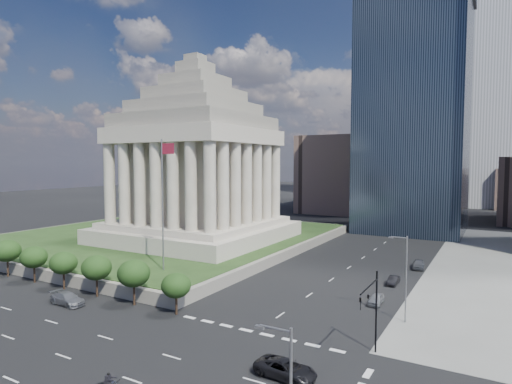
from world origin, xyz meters
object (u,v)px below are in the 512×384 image
Objects in this scene: street_lamp_north at (405,274)px; suv_grey at (67,299)px; pickup_truck at (286,369)px; parked_sedan_far at (419,264)px; war_memorial at (196,148)px; parked_sedan_mid at (393,280)px; motorcycle_trail at (107,383)px; parked_sedan_near at (376,299)px; traffic_signal_ne at (372,305)px; flagpole at (163,197)px.

street_lamp_north is 42.07m from suv_grey.
pickup_truck is 1.22× the size of parked_sedan_far.
war_memorial is 48.41m from parked_sedan_mid.
pickup_truck is 14.54m from motorcycle_trail.
pickup_truck is at bearing -95.94° from parked_sedan_near.
parked_sedan_near is (1.94, 22.97, -0.11)m from pickup_truck.
motorcycle_trail is (-17.51, -27.42, -4.81)m from street_lamp_north.
parked_sedan_mid is 12.17m from parked_sedan_far.
suv_grey is at bearing -77.59° from war_memorial.
war_memorial is 60.00m from traffic_signal_ne.
war_memorial is at bearing 143.58° from traffic_signal_ne.
war_memorial is 17.00× the size of motorcycle_trail.
street_lamp_north is 2.59× the size of parked_sedan_near.
motorcycle_trail is at bearing 133.99° from pickup_truck.
parked_sedan_far is at bearing 82.91° from parked_sedan_mid.
flagpole reaches higher than motorcycle_trail.
motorcycle_trail reaches higher than parked_sedan_mid.
street_lamp_north is at bearing 40.19° from motorcycle_trail.
flagpole is 35.82m from pickup_truck.
suv_grey is 45.96m from parked_sedan_mid.
parked_sedan_near is 0.85× the size of parked_sedan_far.
parked_sedan_mid is (-4.33, 15.07, -5.04)m from street_lamp_north.
flagpole is 36.94m from parked_sedan_mid.
suv_grey is 55.75m from parked_sedan_far.
parked_sedan_near is (-4.33, 4.77, -5.01)m from street_lamp_north.
traffic_signal_ne is at bearing -36.42° from war_memorial.
parked_sedan_near is at bearing -0.21° from pickup_truck.
parked_sedan_mid is at bearing -104.06° from parked_sedan_far.
parked_sedan_far is (32.55, 28.11, -12.34)m from flagpole.
war_memorial is at bearing 116.89° from flagpole.
war_memorial reaches higher than parked_sedan_mid.
suv_grey is (-38.93, -15.19, -4.88)m from street_lamp_north.
flagpole is 3.71× the size of suv_grey.
traffic_signal_ne is (46.50, -34.30, -16.15)m from war_memorial.
street_lamp_north is (35.16, 1.00, -7.45)m from flagpole.
motorcycle_trail is (17.65, -26.42, -12.26)m from flagpole.
street_lamp_north reaches higher than parked_sedan_far.
flagpole is at bearing -63.11° from war_memorial.
pickup_truck is at bearing 22.12° from motorcycle_trail.
war_memorial is at bearing 103.35° from motorcycle_trail.
motorcycle_trail reaches higher than parked_sedan_near.
traffic_signal_ne is 1.46× the size of pickup_truck.
war_memorial is 7.10× the size of pickup_truck.
traffic_signal_ne reaches higher than parked_sedan_near.
suv_grey is at bearing -137.81° from parked_sedan_mid.
parked_sedan_mid is (-3.50, 26.37, -4.63)m from traffic_signal_ne.
parked_sedan_far is (1.72, 22.34, 0.11)m from parked_sedan_near.
parked_sedan_mid is at bearing -45.04° from suv_grey.
motorcycle_trail is at bearing -106.21° from parked_sedan_mid.
motorcycle_trail is at bearing -113.38° from parked_sedan_near.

